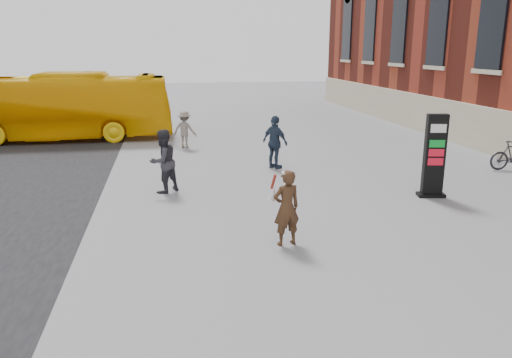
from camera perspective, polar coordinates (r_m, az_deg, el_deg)
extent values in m
plane|color=#9E9EA3|center=(11.36, 6.09, -6.37)|extent=(100.00, 100.00, 0.00)
cube|color=beige|center=(20.66, 27.26, 4.30)|extent=(0.18, 44.00, 1.80)
cube|color=black|center=(14.70, 19.71, 2.48)|extent=(0.60, 0.34, 2.34)
cube|color=black|center=(14.96, 19.34, -1.71)|extent=(0.81, 0.51, 0.09)
cube|color=white|center=(14.56, 19.98, 5.54)|extent=(0.46, 0.34, 0.23)
cube|color=#097321|center=(14.63, 19.84, 3.91)|extent=(0.46, 0.34, 0.21)
cube|color=#B30D20|center=(14.68, 19.75, 2.95)|extent=(0.46, 0.34, 0.21)
cube|color=#B30D20|center=(14.73, 19.67, 1.99)|extent=(0.46, 0.34, 0.21)
imported|color=#422E19|center=(10.52, 3.51, -3.32)|extent=(0.67, 0.51, 1.64)
cylinder|color=white|center=(10.31, 3.57, 0.63)|extent=(0.23, 0.23, 0.05)
cone|color=white|center=(10.72, 3.91, -1.32)|extent=(0.24, 0.26, 0.40)
cylinder|color=maroon|center=(10.66, 3.93, -0.07)|extent=(0.12, 0.15, 0.34)
cone|color=white|center=(10.56, 1.99, -1.55)|extent=(0.26, 0.24, 0.40)
cylinder|color=maroon|center=(10.49, 2.01, -0.29)|extent=(0.15, 0.12, 0.34)
imported|color=#F3B807|center=(24.34, -22.56, 7.62)|extent=(10.82, 2.64, 3.01)
imported|color=#2E2D34|center=(14.58, -10.57, 2.01)|extent=(1.13, 1.11, 1.84)
imported|color=gray|center=(21.05, -8.15, 5.62)|extent=(1.15, 0.94, 1.55)
imported|color=#29384D|center=(17.22, 2.20, 4.21)|extent=(0.99, 1.14, 1.83)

